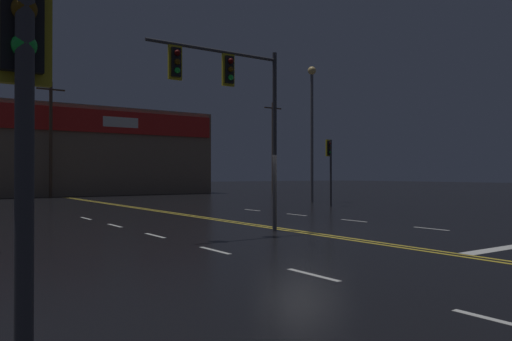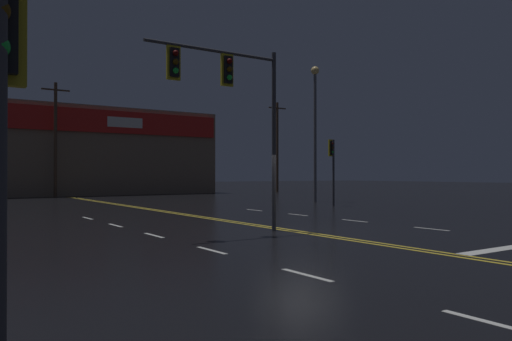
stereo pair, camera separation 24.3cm
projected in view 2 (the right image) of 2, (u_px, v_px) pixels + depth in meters
ground_plane at (300, 232)px, 16.04m from camera, size 200.00×200.00×0.00m
road_markings at (337, 233)px, 15.66m from camera, size 12.66×60.00×0.01m
traffic_signal_median at (227, 89)px, 15.40m from camera, size 4.57×0.36×5.88m
traffic_signal_corner_northeast at (332, 157)px, 29.38m from camera, size 0.42×0.36×3.92m
streetlight_median_approach at (315, 115)px, 33.83m from camera, size 0.56×0.56×9.21m
building_backdrop at (53, 152)px, 45.82m from camera, size 28.61×10.23×7.87m
utility_pole_row at (45, 131)px, 39.93m from camera, size 45.18×0.26×11.64m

